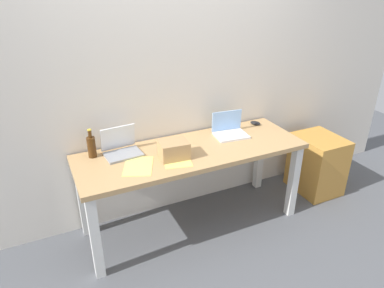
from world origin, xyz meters
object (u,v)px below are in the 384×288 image
(beer_bottle, at_px, (92,146))
(filing_cabinet, at_px, (317,164))
(laptop_right, at_px, (230,131))
(cardboard_box, at_px, (174,150))
(laptop_left, at_px, (121,148))
(computer_mouse, at_px, (255,123))
(desk, at_px, (192,160))

(beer_bottle, distance_m, filing_cabinet, 2.25)
(laptop_right, bearing_deg, cardboard_box, -163.26)
(laptop_left, bearing_deg, beer_bottle, 167.66)
(computer_mouse, bearing_deg, cardboard_box, 166.86)
(laptop_right, bearing_deg, beer_bottle, 175.22)
(filing_cabinet, bearing_deg, laptop_right, 171.15)
(desk, xyz_separation_m, filing_cabinet, (1.40, -0.03, -0.35))
(laptop_right, distance_m, cardboard_box, 0.65)
(desk, distance_m, beer_bottle, 0.82)
(filing_cabinet, bearing_deg, beer_bottle, 173.38)
(desk, xyz_separation_m, cardboard_box, (-0.19, -0.07, 0.17))
(desk, xyz_separation_m, beer_bottle, (-0.77, 0.22, 0.19))
(computer_mouse, relative_size, cardboard_box, 0.45)
(computer_mouse, relative_size, filing_cabinet, 0.17)
(desk, height_order, laptop_left, laptop_left)
(laptop_left, xyz_separation_m, laptop_right, (0.97, -0.05, -0.01))
(desk, height_order, laptop_right, laptop_right)
(laptop_left, relative_size, laptop_right, 0.99)
(cardboard_box, distance_m, filing_cabinet, 1.67)
(laptop_right, height_order, filing_cabinet, laptop_right)
(laptop_left, height_order, cardboard_box, laptop_left)
(laptop_left, bearing_deg, cardboard_box, -33.81)
(desk, height_order, beer_bottle, beer_bottle)
(desk, relative_size, laptop_right, 6.27)
(beer_bottle, xyz_separation_m, filing_cabinet, (2.17, -0.25, -0.55))
(laptop_left, xyz_separation_m, filing_cabinet, (1.94, -0.20, -0.50))
(beer_bottle, bearing_deg, laptop_right, -4.78)
(beer_bottle, bearing_deg, computer_mouse, -0.09)
(desk, height_order, filing_cabinet, desk)
(desk, distance_m, laptop_right, 0.47)
(desk, bearing_deg, laptop_left, 162.49)
(laptop_left, distance_m, filing_cabinet, 2.02)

